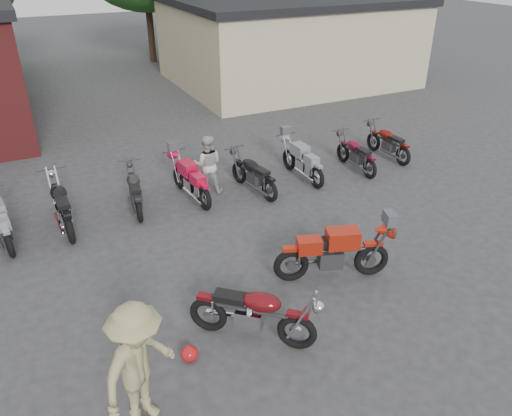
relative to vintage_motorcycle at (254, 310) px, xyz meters
name	(u,v)px	position (x,y,z in m)	size (l,w,h in m)	color
ground	(280,323)	(0.58, 0.15, -0.61)	(90.00, 90.00, 0.00)	#2D2D2F
stucco_building	(287,43)	(9.08, 15.15, 1.14)	(10.00, 8.00, 3.50)	tan
vintage_motorcycle	(254,310)	(0.00, 0.00, 0.00)	(2.11, 0.70, 1.22)	#5A0B10
sportbike	(335,250)	(2.17, 0.89, 0.03)	(2.22, 0.73, 1.29)	#A81F0E
helmet	(189,354)	(-1.13, 0.03, -0.48)	(0.28, 0.28, 0.26)	#AC1214
person_light	(208,164)	(1.37, 5.58, 0.17)	(0.76, 0.59, 1.56)	#B4B5B0
person_tan	(139,367)	(-2.04, -0.76, 0.38)	(1.27, 0.73, 1.97)	#978D5D
row_bike_1	(0,220)	(-3.61, 5.22, -0.06)	(1.91, 0.63, 1.11)	gray
row_bike_2	(61,203)	(-2.32, 5.33, 0.01)	(2.13, 0.70, 1.24)	black
row_bike_3	(135,189)	(-0.59, 5.49, -0.07)	(1.87, 0.62, 1.09)	black
row_bike_4	(190,178)	(0.82, 5.41, -0.03)	(1.99, 0.66, 1.15)	red
row_bike_5	(253,172)	(2.43, 5.07, -0.06)	(1.91, 0.63, 1.11)	black
row_bike_6	(302,159)	(4.03, 5.24, -0.04)	(1.97, 0.65, 1.14)	gray
row_bike_7	(356,152)	(5.74, 5.07, -0.08)	(1.84, 0.61, 1.07)	#5B0B26
row_bike_8	(388,141)	(7.16, 5.39, -0.07)	(1.86, 0.61, 1.08)	#590E0B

